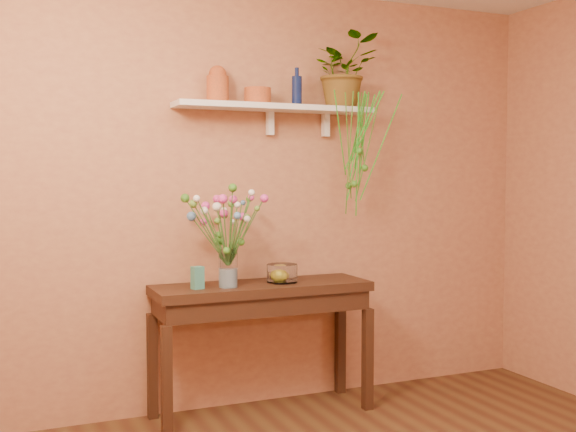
{
  "coord_description": "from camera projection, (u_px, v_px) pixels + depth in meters",
  "views": [
    {
      "loc": [
        -1.61,
        -2.24,
        1.49
      ],
      "look_at": [
        0.0,
        1.55,
        1.25
      ],
      "focal_mm": 43.43,
      "sensor_mm": 36.0,
      "label": 1
    }
  ],
  "objects": [
    {
      "name": "wall_shelf",
      "position": [
        277.0,
        109.0,
        4.41
      ],
      "size": [
        1.3,
        0.24,
        0.19
      ],
      "color": "white",
      "rests_on": "room"
    },
    {
      "name": "carton",
      "position": [
        198.0,
        278.0,
        4.1
      ],
      "size": [
        0.08,
        0.07,
        0.13
      ],
      "primitive_type": "cube",
      "rotation": [
        0.0,
        0.0,
        0.26
      ],
      "color": "teal",
      "rests_on": "sideboard"
    },
    {
      "name": "sideboard",
      "position": [
        262.0,
        302.0,
        4.32
      ],
      "size": [
        1.35,
        0.43,
        0.82
      ],
      "color": "#361C11",
      "rests_on": "ground"
    },
    {
      "name": "spider_plant",
      "position": [
        344.0,
        72.0,
        4.6
      ],
      "size": [
        0.45,
        0.39,
        0.48
      ],
      "primitive_type": "imported",
      "rotation": [
        0.0,
        0.0,
        -0.04
      ],
      "color": "#3B7A20",
      "rests_on": "wall_shelf"
    },
    {
      "name": "blue_bottle",
      "position": [
        297.0,
        90.0,
        4.44
      ],
      "size": [
        0.07,
        0.07,
        0.24
      ],
      "color": "#0D1947",
      "rests_on": "wall_shelf"
    },
    {
      "name": "terracotta_jug",
      "position": [
        218.0,
        85.0,
        4.27
      ],
      "size": [
        0.17,
        0.17,
        0.23
      ],
      "color": "#C14A1E",
      "rests_on": "wall_shelf"
    },
    {
      "name": "terracotta_pot",
      "position": [
        258.0,
        96.0,
        4.37
      ],
      "size": [
        0.22,
        0.22,
        0.1
      ],
      "primitive_type": "cylinder",
      "rotation": [
        0.0,
        0.0,
        0.35
      ],
      "color": "#C14A1E",
      "rests_on": "wall_shelf"
    },
    {
      "name": "lemon",
      "position": [
        280.0,
        275.0,
        4.36
      ],
      "size": [
        0.08,
        0.08,
        0.08
      ],
      "primitive_type": "sphere",
      "color": "yellow",
      "rests_on": "glass_bowl"
    },
    {
      "name": "room",
      "position": [
        444.0,
        211.0,
        2.7
      ],
      "size": [
        4.04,
        4.04,
        2.7
      ],
      "color": "#4F341A",
      "rests_on": "ground"
    },
    {
      "name": "bouquet",
      "position": [
        224.0,
        216.0,
        4.13
      ],
      "size": [
        0.47,
        0.44,
        0.49
      ],
      "color": "#386B28",
      "rests_on": "glass_vase"
    },
    {
      "name": "glass_vase",
      "position": [
        228.0,
        271.0,
        4.17
      ],
      "size": [
        0.11,
        0.11,
        0.24
      ],
      "color": "white",
      "rests_on": "sideboard"
    },
    {
      "name": "glass_bowl",
      "position": [
        282.0,
        274.0,
        4.36
      ],
      "size": [
        0.19,
        0.19,
        0.11
      ],
      "color": "white",
      "rests_on": "sideboard"
    },
    {
      "name": "plant_fronds",
      "position": [
        358.0,
        154.0,
        4.5
      ],
      "size": [
        0.51,
        0.31,
        0.79
      ],
      "color": "#3B7A20",
      "rests_on": "wall_shelf"
    }
  ]
}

